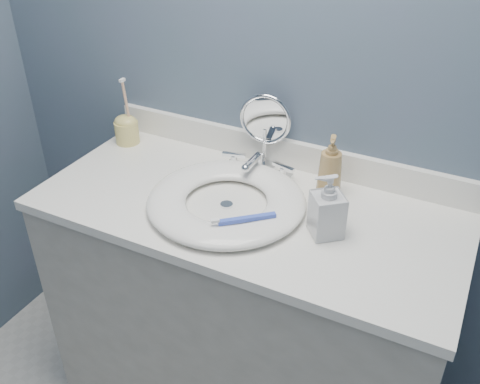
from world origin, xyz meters
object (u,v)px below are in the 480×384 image
Objects in this scene: makeup_mirror at (265,128)px; soap_bottle_clear at (328,206)px; soap_bottle_amber at (330,166)px; toothbrush_holder at (127,128)px.

makeup_mirror is 0.39m from soap_bottle_clear.
makeup_mirror is 0.25m from soap_bottle_amber.
soap_bottle_amber is 0.73m from toothbrush_holder.
makeup_mirror reaches higher than soap_bottle_amber.
soap_bottle_amber is (0.24, -0.07, -0.04)m from makeup_mirror.
makeup_mirror is 1.38× the size of soap_bottle_clear.
soap_bottle_amber is 1.05× the size of soap_bottle_clear.
soap_bottle_amber reaches higher than soap_bottle_clear.
toothbrush_holder is at bearing -179.07° from makeup_mirror.
soap_bottle_amber is 0.20m from soap_bottle_clear.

